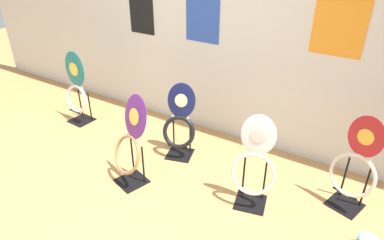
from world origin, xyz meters
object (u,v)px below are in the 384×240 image
toilet_seat_display_crimson_swirl (355,168)px  toilet_seat_display_white_plain (255,164)px  toilet_seat_display_navy_moon (180,127)px  toilet_seat_display_teal_sax (76,90)px  toilet_seat_display_purple_note (131,142)px

toilet_seat_display_crimson_swirl → toilet_seat_display_white_plain: (-0.77, -0.43, 0.02)m
toilet_seat_display_navy_moon → toilet_seat_display_teal_sax: (-1.56, -0.04, 0.09)m
toilet_seat_display_teal_sax → toilet_seat_display_crimson_swirl: (3.33, 0.16, -0.03)m
toilet_seat_display_teal_sax → toilet_seat_display_white_plain: bearing=-5.9°
toilet_seat_display_navy_moon → toilet_seat_display_white_plain: 1.05m
toilet_seat_display_purple_note → toilet_seat_display_white_plain: size_ratio=1.03×
toilet_seat_display_navy_moon → toilet_seat_display_crimson_swirl: size_ratio=0.90×
toilet_seat_display_navy_moon → toilet_seat_display_white_plain: (1.00, -0.31, 0.08)m
toilet_seat_display_crimson_swirl → toilet_seat_display_white_plain: size_ratio=1.02×
toilet_seat_display_navy_moon → toilet_seat_display_white_plain: bearing=-17.1°
toilet_seat_display_purple_note → toilet_seat_display_teal_sax: size_ratio=0.97×
toilet_seat_display_navy_moon → toilet_seat_display_teal_sax: size_ratio=0.87×
toilet_seat_display_white_plain → toilet_seat_display_teal_sax: bearing=174.1°
toilet_seat_display_purple_note → toilet_seat_display_white_plain: bearing=15.8°
toilet_seat_display_purple_note → toilet_seat_display_navy_moon: bearing=77.4°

